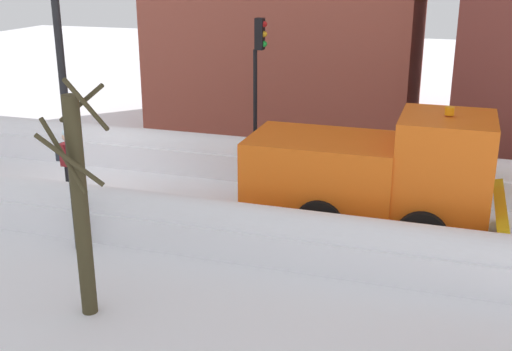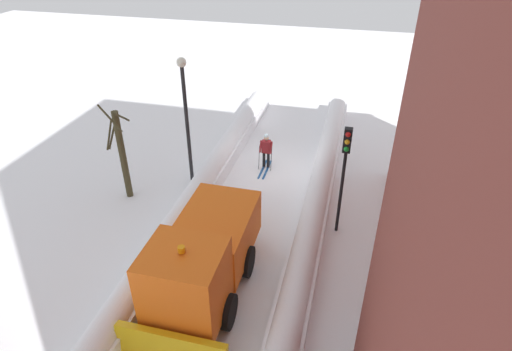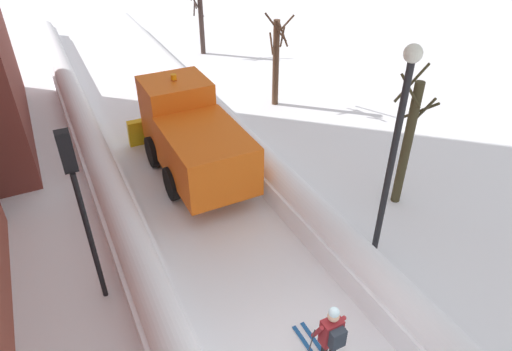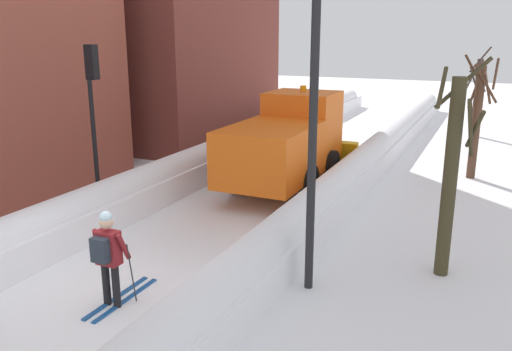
# 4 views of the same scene
# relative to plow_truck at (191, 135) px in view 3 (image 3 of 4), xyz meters

# --- Properties ---
(ground_plane) EXTENTS (80.00, 80.00, 0.00)m
(ground_plane) POSITION_rel_plow_truck_xyz_m (-0.48, 1.78, -1.48)
(ground_plane) COLOR white
(snowbank_left) EXTENTS (1.10, 36.00, 1.19)m
(snowbank_left) POSITION_rel_plow_truck_xyz_m (-2.95, 1.78, -0.93)
(snowbank_left) COLOR white
(snowbank_left) RESTS_ON ground
(snowbank_right) EXTENTS (1.10, 36.00, 1.15)m
(snowbank_right) POSITION_rel_plow_truck_xyz_m (1.99, 1.78, -0.95)
(snowbank_right) COLOR white
(snowbank_right) RESTS_ON ground
(plow_truck) EXTENTS (3.20, 5.98, 3.12)m
(plow_truck) POSITION_rel_plow_truck_xyz_m (0.00, 0.00, 0.00)
(plow_truck) COLOR orange
(plow_truck) RESTS_ON ground
(skier) EXTENTS (0.62, 1.80, 1.81)m
(skier) POSITION_rel_plow_truck_xyz_m (-0.13, -8.32, -0.48)
(skier) COLOR black
(skier) RESTS_ON ground
(traffic_light_pole) EXTENTS (0.28, 0.42, 4.49)m
(traffic_light_pole) POSITION_rel_plow_truck_xyz_m (-3.90, -4.15, 1.67)
(traffic_light_pole) COLOR black
(traffic_light_pole) RESTS_ON ground
(street_lamp) EXTENTS (0.40, 0.40, 5.82)m
(street_lamp) POSITION_rel_plow_truck_xyz_m (2.87, -6.16, 2.16)
(street_lamp) COLOR black
(street_lamp) RESTS_ON ground
(bare_tree_near) EXTENTS (0.99, 1.12, 4.37)m
(bare_tree_near) POSITION_rel_plow_truck_xyz_m (5.16, -4.45, 0.66)
(bare_tree_near) COLOR #3C3620
(bare_tree_near) RESTS_ON ground
(bare_tree_mid) EXTENTS (1.15, 1.25, 4.11)m
(bare_tree_mid) POSITION_rel_plow_truck_xyz_m (5.28, 3.72, 0.57)
(bare_tree_mid) COLOR #4E3324
(bare_tree_mid) RESTS_ON ground
(bare_tree_far) EXTENTS (0.95, 1.09, 4.17)m
(bare_tree_far) POSITION_rel_plow_truck_xyz_m (4.90, 11.87, 0.46)
(bare_tree_far) COLOR #42322D
(bare_tree_far) RESTS_ON ground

